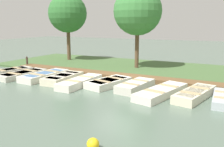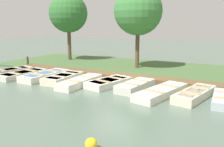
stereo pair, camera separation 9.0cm
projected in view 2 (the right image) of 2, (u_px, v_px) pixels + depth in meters
ground_plane at (117, 84)px, 14.28m from camera, size 80.00×80.00×0.00m
shore_bank at (147, 69)px, 18.60m from camera, size 8.00×24.00×0.13m
dock_walkway at (128, 77)px, 15.52m from camera, size 1.09×17.47×0.26m
rowboat_0 at (10, 72)px, 16.90m from camera, size 3.12×1.71×0.41m
rowboat_1 at (23, 74)px, 16.19m from camera, size 3.37×1.53×0.35m
rowboat_2 at (45, 76)px, 15.61m from camera, size 3.36×1.37×0.41m
rowboat_3 at (63, 78)px, 14.87m from camera, size 2.87×1.26×0.43m
rowboat_4 at (80, 82)px, 13.96m from camera, size 3.32×0.97×0.40m
rowboat_5 at (109, 83)px, 13.81m from camera, size 2.92×1.83×0.39m
rowboat_6 at (135, 86)px, 13.02m from camera, size 2.73×1.32×0.43m
rowboat_7 at (161, 92)px, 11.94m from camera, size 3.72×1.82×0.39m
rowboat_8 at (195, 94)px, 11.53m from camera, size 3.23×1.58×0.41m
mooring_post_near at (28, 62)px, 19.51m from camera, size 0.15×0.15×0.90m
buoy at (91, 144)px, 6.83m from camera, size 0.35×0.35×0.35m
park_tree_far_left at (68, 14)px, 22.14m from camera, size 3.41×3.41×5.99m
park_tree_left at (138, 11)px, 18.03m from camera, size 3.51×3.51×6.04m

